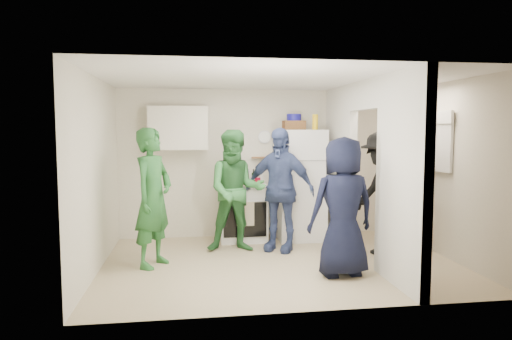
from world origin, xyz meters
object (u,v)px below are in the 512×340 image
Objects in this scene: stove at (243,212)px; yellow_cup_stack_top at (315,122)px; person_navy at (343,207)px; person_green_center at (236,191)px; person_denim at (279,189)px; blue_bowl at (294,117)px; person_nook at (383,194)px; fridge at (300,185)px; person_green_left at (153,198)px; wicker_basket at (294,125)px.

stove is 3.74× the size of yellow_cup_stack_top.
yellow_cup_stack_top is at bearing -101.84° from person_navy.
yellow_cup_stack_top is 1.78m from person_green_center.
person_green_center is (-1.35, -0.52, -1.03)m from yellow_cup_stack_top.
yellow_cup_stack_top is at bearing 71.51° from person_denim.
yellow_cup_stack_top is at bearing -25.11° from blue_bowl.
person_nook is at bearing -56.17° from yellow_cup_stack_top.
person_nook is (0.73, -1.08, -1.04)m from yellow_cup_stack_top.
yellow_cup_stack_top is 0.13× the size of person_denim.
stove is at bearing 178.21° from fridge.
fridge is 7.29× the size of yellow_cup_stack_top.
stove is at bearing -17.49° from person_green_left.
person_green_left reaches higher than stove.
blue_bowl reaches higher than person_navy.
blue_bowl reaches higher than person_green_center.
blue_bowl is 0.13× the size of person_green_center.
wicker_basket is 0.19× the size of person_nook.
fridge is (0.96, -0.03, 0.44)m from stove.
stove is 0.51× the size of person_green_center.
person_navy is at bearing -94.78° from yellow_cup_stack_top.
wicker_basket is at bearing -30.49° from person_green_left.
person_denim is (-0.49, -0.68, 0.02)m from fridge.
fridge is 0.98× the size of person_denim.
person_green_left is at bearing -24.59° from person_navy.
person_green_left is (-2.52, -1.13, -1.02)m from yellow_cup_stack_top.
person_green_left is 1.01× the size of person_green_center.
person_navy is (0.06, -1.97, -0.04)m from fridge.
stove is 0.97m from person_denim.
wicker_basket is 0.19× the size of person_green_center.
person_nook is (2.08, -0.56, -0.01)m from person_green_center.
yellow_cup_stack_top is at bearing -36.53° from person_green_left.
person_green_left is (-2.30, -1.23, 0.01)m from fridge.
yellow_cup_stack_top is 2.94m from person_green_left.
person_green_left is 1.89m from person_denim.
blue_bowl is at bearing 1.34° from stove.
person_denim is at bearing -122.18° from person_nook.
person_nook reaches higher than stove.
fridge is 0.99m from wicker_basket.
person_green_center is 2.15m from person_nook.
person_navy reaches higher than stove.
person_green_center is at bearing -55.57° from person_navy.
blue_bowl is at bearing -152.49° from person_nook.
person_navy is at bearing -45.60° from person_green_center.
person_navy is at bearing -34.92° from person_denim.
stove is 0.52× the size of person_nook.
blue_bowl is at bearing -92.45° from person_navy.
fridge is 1.00× the size of person_green_center.
fridge is at bearing -26.57° from blue_bowl.
yellow_cup_stack_top is 0.14× the size of person_green_center.
person_navy is at bearing -63.00° from stove.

